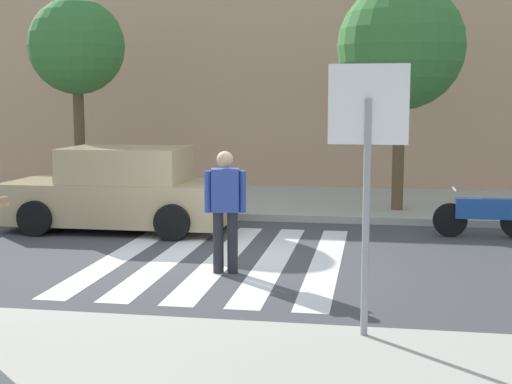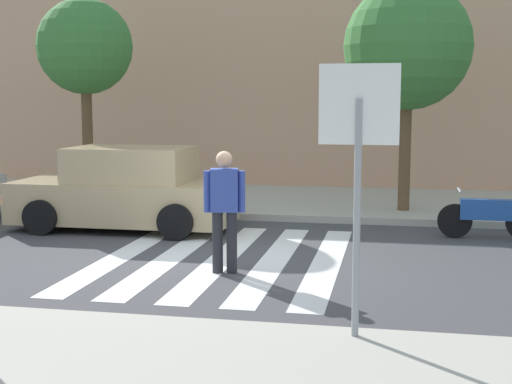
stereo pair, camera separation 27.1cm
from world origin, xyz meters
name	(u,v)px [view 1 (the left image)]	position (x,y,z in m)	size (l,w,h in m)	color
ground_plane	(219,261)	(0.00, 0.00, 0.00)	(120.00, 120.00, 0.00)	#424244
sidewalk_far	(275,201)	(0.00, 6.00, 0.07)	(60.00, 4.80, 0.14)	#B2AD9E
building_facade_far	(297,81)	(0.00, 10.40, 2.94)	(56.00, 4.00, 5.88)	tan
crosswalk_stripe_0	(123,255)	(-1.60, 0.20, 0.00)	(0.44, 5.20, 0.01)	silver
crosswalk_stripe_1	(172,256)	(-0.80, 0.20, 0.00)	(0.44, 5.20, 0.01)	silver
crosswalk_stripe_2	(222,258)	(0.00, 0.20, 0.00)	(0.44, 5.20, 0.01)	silver
crosswalk_stripe_3	(273,260)	(0.80, 0.20, 0.00)	(0.44, 5.20, 0.01)	silver
crosswalk_stripe_4	(326,262)	(1.60, 0.20, 0.00)	(0.44, 5.20, 0.01)	silver
stop_sign	(368,140)	(2.23, -3.44, 2.06)	(0.76, 0.08, 2.63)	gray
pedestrian_crossing	(225,205)	(0.25, -0.68, 0.97)	(0.57, 0.31, 1.72)	#232328
parked_car_tan	(122,191)	(-2.37, 2.30, 0.73)	(4.10, 1.92, 1.55)	tan
motorcycle	(484,215)	(4.21, 2.60, 0.41)	(1.76, 0.60, 0.87)	black
street_tree_west	(77,48)	(-4.35, 5.02, 3.57)	(2.15, 2.15, 4.54)	brown
street_tree_center	(401,47)	(2.76, 4.73, 3.49)	(2.60, 2.60, 4.66)	brown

